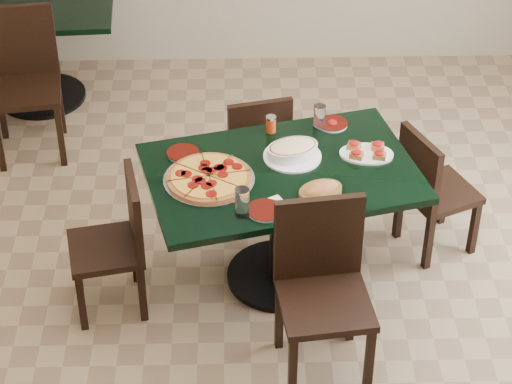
{
  "coord_description": "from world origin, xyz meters",
  "views": [
    {
      "loc": [
        -0.2,
        -4.05,
        3.79
      ],
      "look_at": [
        -0.1,
        0.0,
        0.76
      ],
      "focal_mm": 70.0,
      "sensor_mm": 36.0,
      "label": 1
    }
  ],
  "objects_px": {
    "back_table": "(33,33)",
    "chair_near": "(322,280)",
    "back_chair_near": "(24,73)",
    "lasagna_casserole": "(292,150)",
    "bread_basket": "(320,192)",
    "bruschetta_platter": "(367,151)",
    "pepperoni_pizza": "(209,178)",
    "main_table": "(281,198)",
    "chair_far": "(256,146)",
    "chair_left": "(118,238)",
    "chair_right": "(430,187)"
  },
  "relations": [
    {
      "from": "back_table",
      "to": "chair_near",
      "type": "xyz_separation_m",
      "value": [
        1.81,
        -2.62,
        0.01
      ]
    },
    {
      "from": "back_chair_near",
      "to": "lasagna_casserole",
      "type": "xyz_separation_m",
      "value": [
        1.67,
        -1.29,
        0.25
      ]
    },
    {
      "from": "back_table",
      "to": "bread_basket",
      "type": "xyz_separation_m",
      "value": [
        1.82,
        -2.25,
        0.27
      ]
    },
    {
      "from": "lasagna_casserole",
      "to": "bruschetta_platter",
      "type": "height_order",
      "value": "lasagna_casserole"
    },
    {
      "from": "back_chair_near",
      "to": "bread_basket",
      "type": "relative_size",
      "value": 3.45
    },
    {
      "from": "chair_near",
      "to": "lasagna_casserole",
      "type": "height_order",
      "value": "chair_near"
    },
    {
      "from": "pepperoni_pizza",
      "to": "main_table",
      "type": "bearing_deg",
      "value": 12.31
    },
    {
      "from": "main_table",
      "to": "bruschetta_platter",
      "type": "height_order",
      "value": "bruschetta_platter"
    },
    {
      "from": "chair_far",
      "to": "bruschetta_platter",
      "type": "bearing_deg",
      "value": 123.82
    },
    {
      "from": "back_chair_near",
      "to": "bruschetta_platter",
      "type": "relative_size",
      "value": 3.12
    },
    {
      "from": "back_table",
      "to": "back_chair_near",
      "type": "bearing_deg",
      "value": -90.05
    },
    {
      "from": "chair_left",
      "to": "chair_right",
      "type": "bearing_deg",
      "value": 92.47
    },
    {
      "from": "main_table",
      "to": "bread_basket",
      "type": "xyz_separation_m",
      "value": [
        0.18,
        -0.25,
        0.22
      ]
    },
    {
      "from": "back_table",
      "to": "bruschetta_platter",
      "type": "xyz_separation_m",
      "value": [
        2.1,
        -1.87,
        0.25
      ]
    },
    {
      "from": "lasagna_casserole",
      "to": "pepperoni_pizza",
      "type": "bearing_deg",
      "value": -175.46
    },
    {
      "from": "back_table",
      "to": "back_chair_near",
      "type": "distance_m",
      "value": 0.59
    },
    {
      "from": "chair_far",
      "to": "chair_near",
      "type": "xyz_separation_m",
      "value": [
        0.29,
        -1.29,
        0.08
      ]
    },
    {
      "from": "chair_far",
      "to": "pepperoni_pizza",
      "type": "height_order",
      "value": "chair_far"
    },
    {
      "from": "back_table",
      "to": "pepperoni_pizza",
      "type": "relative_size",
      "value": 2.5
    },
    {
      "from": "chair_near",
      "to": "bread_basket",
      "type": "distance_m",
      "value": 0.45
    },
    {
      "from": "bruschetta_platter",
      "to": "chair_far",
      "type": "bearing_deg",
      "value": 143.31
    },
    {
      "from": "back_chair_near",
      "to": "lasagna_casserole",
      "type": "height_order",
      "value": "back_chair_near"
    },
    {
      "from": "chair_right",
      "to": "chair_left",
      "type": "xyz_separation_m",
      "value": [
        -1.72,
        -0.42,
        0.01
      ]
    },
    {
      "from": "chair_near",
      "to": "chair_left",
      "type": "bearing_deg",
      "value": 149.62
    },
    {
      "from": "chair_right",
      "to": "chair_left",
      "type": "relative_size",
      "value": 0.98
    },
    {
      "from": "main_table",
      "to": "chair_right",
      "type": "height_order",
      "value": "chair_right"
    },
    {
      "from": "back_chair_near",
      "to": "pepperoni_pizza",
      "type": "relative_size",
      "value": 2.04
    },
    {
      "from": "main_table",
      "to": "lasagna_casserole",
      "type": "height_order",
      "value": "lasagna_casserole"
    },
    {
      "from": "main_table",
      "to": "bruschetta_platter",
      "type": "xyz_separation_m",
      "value": [
        0.46,
        0.13,
        0.21
      ]
    },
    {
      "from": "main_table",
      "to": "chair_near",
      "type": "height_order",
      "value": "chair_near"
    },
    {
      "from": "back_chair_near",
      "to": "bread_basket",
      "type": "distance_m",
      "value": 2.45
    },
    {
      "from": "back_chair_near",
      "to": "lasagna_casserole",
      "type": "distance_m",
      "value": 2.12
    },
    {
      "from": "chair_right",
      "to": "pepperoni_pizza",
      "type": "relative_size",
      "value": 1.69
    },
    {
      "from": "back_chair_near",
      "to": "chair_right",
      "type": "bearing_deg",
      "value": -33.17
    },
    {
      "from": "main_table",
      "to": "chair_left",
      "type": "bearing_deg",
      "value": 177.39
    },
    {
      "from": "back_chair_near",
      "to": "pepperoni_pizza",
      "type": "height_order",
      "value": "back_chair_near"
    },
    {
      "from": "chair_far",
      "to": "back_chair_near",
      "type": "height_order",
      "value": "back_chair_near"
    },
    {
      "from": "bread_basket",
      "to": "bruschetta_platter",
      "type": "height_order",
      "value": "bread_basket"
    },
    {
      "from": "main_table",
      "to": "back_table",
      "type": "xyz_separation_m",
      "value": [
        -1.64,
        2.0,
        -0.04
      ]
    },
    {
      "from": "chair_far",
      "to": "back_chair_near",
      "type": "xyz_separation_m",
      "value": [
        -1.49,
        0.74,
        0.1
      ]
    },
    {
      "from": "back_chair_near",
      "to": "bread_basket",
      "type": "bearing_deg",
      "value": -50.79
    },
    {
      "from": "chair_right",
      "to": "chair_left",
      "type": "bearing_deg",
      "value": 79.59
    },
    {
      "from": "lasagna_casserole",
      "to": "back_table",
      "type": "bearing_deg",
      "value": 112.16
    },
    {
      "from": "back_table",
      "to": "pepperoni_pizza",
      "type": "distance_m",
      "value": 2.45
    },
    {
      "from": "main_table",
      "to": "pepperoni_pizza",
      "type": "distance_m",
      "value": 0.44
    },
    {
      "from": "chair_right",
      "to": "back_chair_near",
      "type": "xyz_separation_m",
      "value": [
        -2.46,
        1.16,
        0.1
      ]
    },
    {
      "from": "chair_far",
      "to": "chair_right",
      "type": "height_order",
      "value": "chair_far"
    },
    {
      "from": "main_table",
      "to": "back_chair_near",
      "type": "distance_m",
      "value": 2.14
    },
    {
      "from": "chair_left",
      "to": "back_table",
      "type": "bearing_deg",
      "value": -171.79
    },
    {
      "from": "chair_far",
      "to": "chair_near",
      "type": "bearing_deg",
      "value": 89.66
    }
  ]
}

